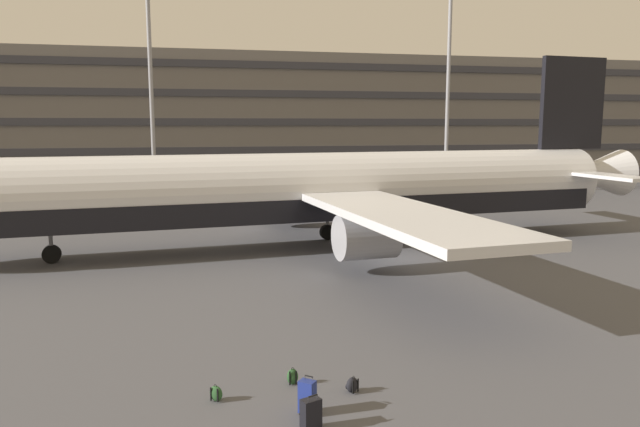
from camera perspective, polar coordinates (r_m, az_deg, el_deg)
ground_plane at (r=31.65m, az=7.16°, el=-4.17°), size 600.00×600.00×0.00m
terminal_structure at (r=71.78m, az=-4.41°, el=8.55°), size 149.31×18.34×14.15m
airliner at (r=34.07m, az=-0.04°, el=2.19°), size 42.18×34.17×11.03m
light_mast_left at (r=55.23m, az=-15.77°, el=16.02°), size 1.80×0.50×25.47m
light_mast_center_left at (r=60.33m, az=11.97°, el=12.84°), size 1.80×0.50×20.11m
suitcase_red at (r=14.40m, az=-0.86°, el=-18.26°), size 0.51×0.41×0.86m
suitcase_purple at (r=15.04m, az=-1.20°, el=-16.82°), size 0.46×0.45×0.94m
backpack_small at (r=16.26m, az=3.01°, el=-15.78°), size 0.43×0.41×0.45m
backpack_silver at (r=16.68m, az=-2.60°, el=-15.06°), size 0.31×0.25×0.49m
backpack_laid_flat at (r=15.99m, az=-9.72°, el=-16.33°), size 0.40×0.36×0.45m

